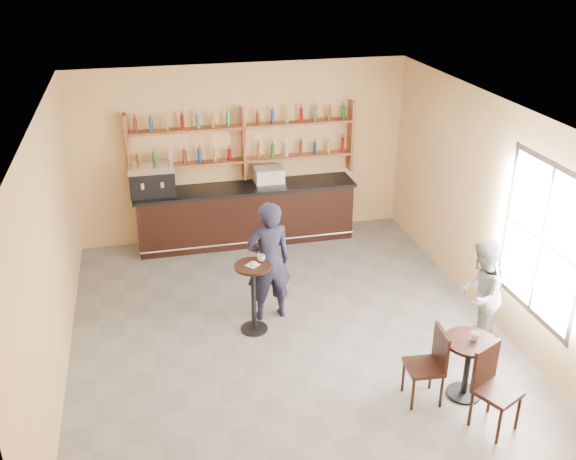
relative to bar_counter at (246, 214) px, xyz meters
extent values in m
plane|color=slate|center=(0.03, -3.15, -0.54)|extent=(7.00, 7.00, 0.00)
plane|color=white|center=(0.03, -3.15, 2.66)|extent=(7.00, 7.00, 0.00)
plane|color=#F3C58A|center=(0.03, 0.35, 1.06)|extent=(7.00, 0.00, 7.00)
plane|color=#F3C58A|center=(0.03, -6.65, 1.06)|extent=(7.00, 0.00, 7.00)
plane|color=#F3C58A|center=(-2.97, -3.15, 1.06)|extent=(0.00, 7.00, 7.00)
plane|color=#F3C58A|center=(3.03, -3.15, 1.06)|extent=(0.00, 7.00, 7.00)
plane|color=white|center=(3.03, -4.35, 1.16)|extent=(0.00, 2.00, 2.00)
cube|color=white|center=(-0.41, -2.94, 0.52)|extent=(0.23, 0.23, 0.00)
torus|color=#E28752|center=(-0.40, -2.95, 0.54)|extent=(0.14, 0.14, 0.04)
imported|color=white|center=(-0.27, -2.84, 0.56)|extent=(0.11, 0.11, 0.09)
imported|color=black|center=(-0.12, -2.64, 0.38)|extent=(0.71, 0.50, 1.84)
imported|color=white|center=(1.90, -4.96, 0.31)|extent=(0.14, 0.14, 0.10)
imported|color=gray|center=(2.50, -3.98, 0.25)|extent=(0.95, 0.96, 1.57)
camera|label=1|loc=(-1.74, -10.64, 4.66)|focal=40.00mm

